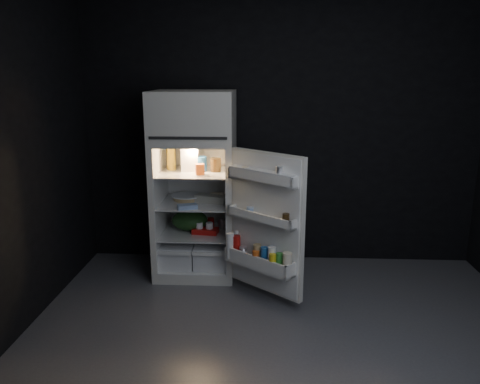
# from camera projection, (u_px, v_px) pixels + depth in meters

# --- Properties ---
(floor) EXTENTS (4.00, 3.40, 0.00)m
(floor) POSITION_uv_depth(u_px,v_px,m) (284.00, 345.00, 3.43)
(floor) COLOR #55555A
(floor) RESTS_ON ground
(wall_back) EXTENTS (4.00, 0.00, 2.70)m
(wall_back) POSITION_uv_depth(u_px,v_px,m) (281.00, 133.00, 4.74)
(wall_back) COLOR black
(wall_back) RESTS_ON ground
(wall_front) EXTENTS (4.00, 0.00, 2.70)m
(wall_front) POSITION_uv_depth(u_px,v_px,m) (317.00, 267.00, 1.45)
(wall_front) COLOR black
(wall_front) RESTS_ON ground
(refrigerator) EXTENTS (0.76, 0.71, 1.78)m
(refrigerator) POSITION_uv_depth(u_px,v_px,m) (195.00, 178.00, 4.51)
(refrigerator) COLOR white
(refrigerator) RESTS_ON ground
(fridge_door) EXTENTS (0.68, 0.61, 1.22)m
(fridge_door) POSITION_uv_depth(u_px,v_px,m) (264.00, 226.00, 3.95)
(fridge_door) COLOR white
(fridge_door) RESTS_ON ground
(milk_jug) EXTENTS (0.18, 0.18, 0.24)m
(milk_jug) POSITION_uv_depth(u_px,v_px,m) (189.00, 158.00, 4.46)
(milk_jug) COLOR white
(milk_jug) RESTS_ON refrigerator
(mayo_jar) EXTENTS (0.15, 0.15, 0.14)m
(mayo_jar) POSITION_uv_depth(u_px,v_px,m) (200.00, 164.00, 4.46)
(mayo_jar) COLOR #1C539B
(mayo_jar) RESTS_ON refrigerator
(jam_jar) EXTENTS (0.11, 0.11, 0.13)m
(jam_jar) POSITION_uv_depth(u_px,v_px,m) (216.00, 165.00, 4.43)
(jam_jar) COLOR black
(jam_jar) RESTS_ON refrigerator
(amber_bottle) EXTENTS (0.11, 0.11, 0.22)m
(amber_bottle) POSITION_uv_depth(u_px,v_px,m) (171.00, 159.00, 4.50)
(amber_bottle) COLOR gold
(amber_bottle) RESTS_ON refrigerator
(small_carton) EXTENTS (0.09, 0.08, 0.10)m
(small_carton) POSITION_uv_depth(u_px,v_px,m) (200.00, 169.00, 4.30)
(small_carton) COLOR #D15518
(small_carton) RESTS_ON refrigerator
(egg_carton) EXTENTS (0.33, 0.21, 0.07)m
(egg_carton) POSITION_uv_depth(u_px,v_px,m) (211.00, 199.00, 4.50)
(egg_carton) COLOR gray
(egg_carton) RESTS_ON refrigerator
(pie) EXTENTS (0.35, 0.35, 0.04)m
(pie) POSITION_uv_depth(u_px,v_px,m) (187.00, 198.00, 4.60)
(pie) COLOR tan
(pie) RESTS_ON refrigerator
(flat_package) EXTENTS (0.20, 0.15, 0.04)m
(flat_package) POSITION_uv_depth(u_px,v_px,m) (187.00, 207.00, 4.29)
(flat_package) COLOR #7C96C0
(flat_package) RESTS_ON refrigerator
(wrapped_pkg) EXTENTS (0.15, 0.13, 0.05)m
(wrapped_pkg) POSITION_uv_depth(u_px,v_px,m) (217.00, 196.00, 4.65)
(wrapped_pkg) COLOR beige
(wrapped_pkg) RESTS_ON refrigerator
(produce_bag) EXTENTS (0.42, 0.38, 0.20)m
(produce_bag) POSITION_uv_depth(u_px,v_px,m) (190.00, 220.00, 4.62)
(produce_bag) COLOR #193815
(produce_bag) RESTS_ON refrigerator
(yogurt_tray) EXTENTS (0.26, 0.16, 0.05)m
(yogurt_tray) POSITION_uv_depth(u_px,v_px,m) (205.00, 231.00, 4.53)
(yogurt_tray) COLOR #B0120F
(yogurt_tray) RESTS_ON refrigerator
(small_can_red) EXTENTS (0.07, 0.07, 0.09)m
(small_can_red) POSITION_uv_depth(u_px,v_px,m) (211.00, 222.00, 4.73)
(small_can_red) COLOR #B0120F
(small_can_red) RESTS_ON refrigerator
(small_can_silver) EXTENTS (0.08, 0.08, 0.09)m
(small_can_silver) POSITION_uv_depth(u_px,v_px,m) (222.00, 224.00, 4.69)
(small_can_silver) COLOR white
(small_can_silver) RESTS_ON refrigerator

